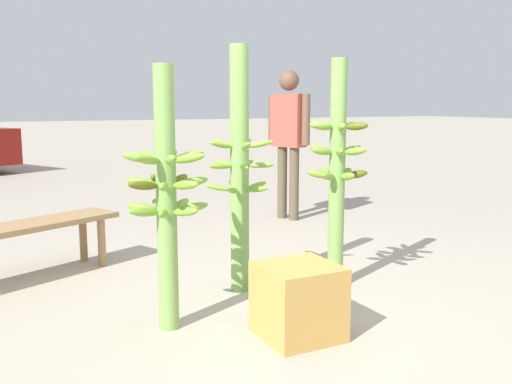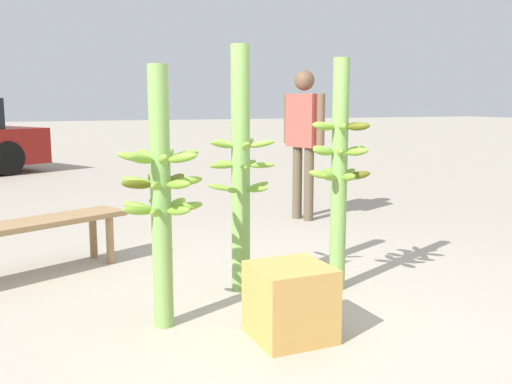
# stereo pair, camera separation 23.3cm
# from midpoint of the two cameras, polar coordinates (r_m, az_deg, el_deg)

# --- Properties ---
(ground_plane) EXTENTS (80.00, 80.00, 0.00)m
(ground_plane) POSITION_cam_midpoint_polar(r_m,az_deg,el_deg) (3.47, 3.30, -12.46)
(ground_plane) COLOR #A89E8C
(banana_stalk_left) EXTENTS (0.47, 0.47, 1.47)m
(banana_stalk_left) POSITION_cam_midpoint_polar(r_m,az_deg,el_deg) (3.17, -7.44, -0.18)
(banana_stalk_left) COLOR #7AA851
(banana_stalk_left) RESTS_ON ground_plane
(banana_stalk_center) EXTENTS (0.46, 0.46, 1.63)m
(banana_stalk_center) POSITION_cam_midpoint_polar(r_m,az_deg,el_deg) (3.77, 0.22, 2.19)
(banana_stalk_center) COLOR #7AA851
(banana_stalk_center) RESTS_ON ground_plane
(banana_stalk_right) EXTENTS (0.42, 0.42, 1.55)m
(banana_stalk_right) POSITION_cam_midpoint_polar(r_m,az_deg,el_deg) (3.85, 10.05, 2.28)
(banana_stalk_right) COLOR #7AA851
(banana_stalk_right) RESTS_ON ground_plane
(vendor_person) EXTENTS (0.28, 0.55, 1.61)m
(vendor_person) POSITION_cam_midpoint_polar(r_m,az_deg,el_deg) (6.17, 5.88, 6.14)
(vendor_person) COLOR brown
(vendor_person) RESTS_ON ground_plane
(market_bench) EXTENTS (1.57, 0.95, 0.42)m
(market_bench) POSITION_cam_midpoint_polar(r_m,az_deg,el_deg) (4.38, -20.93, -3.66)
(market_bench) COLOR #99754C
(market_bench) RESTS_ON ground_plane
(produce_crate) EXTENTS (0.40, 0.40, 0.40)m
(produce_crate) POSITION_cam_midpoint_polar(r_m,az_deg,el_deg) (3.14, 5.61, -10.89)
(produce_crate) COLOR #C69347
(produce_crate) RESTS_ON ground_plane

